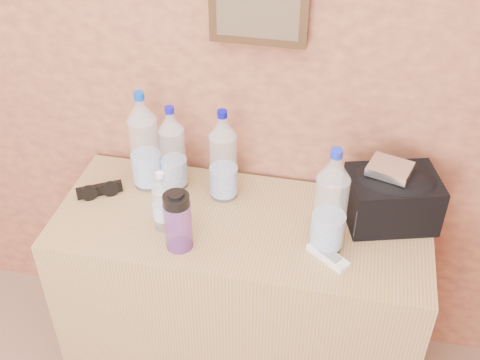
% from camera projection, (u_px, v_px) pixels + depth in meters
% --- Properties ---
extents(picture_frame, '(0.30, 0.03, 0.25)m').
position_uv_depth(picture_frame, '(259.00, 4.00, 1.77)').
color(picture_frame, '#382311').
rests_on(picture_frame, room_shell).
extents(dresser, '(1.22, 0.51, 0.77)m').
position_uv_depth(dresser, '(241.00, 300.00, 2.19)').
color(dresser, tan).
rests_on(dresser, ground).
extents(pet_large_a, '(0.09, 0.09, 0.31)m').
position_uv_depth(pet_large_a, '(173.00, 152.00, 2.03)').
color(pet_large_a, '#CDE8FF').
rests_on(pet_large_a, dresser).
extents(pet_large_b, '(0.10, 0.10, 0.36)m').
position_uv_depth(pet_large_b, '(145.00, 146.00, 2.02)').
color(pet_large_b, '#C0D8F9').
rests_on(pet_large_b, dresser).
extents(pet_large_c, '(0.09, 0.09, 0.33)m').
position_uv_depth(pet_large_c, '(223.00, 160.00, 1.98)').
color(pet_large_c, silver).
rests_on(pet_large_c, dresser).
extents(pet_large_d, '(0.10, 0.10, 0.36)m').
position_uv_depth(pet_large_d, '(330.00, 207.00, 1.77)').
color(pet_large_d, white).
rests_on(pet_large_d, dresser).
extents(pet_small, '(0.06, 0.06, 0.22)m').
position_uv_depth(pet_small, '(163.00, 204.00, 1.88)').
color(pet_small, silver).
rests_on(pet_small, dresser).
extents(nalgene_bottle, '(0.08, 0.08, 0.21)m').
position_uv_depth(nalgene_bottle, '(178.00, 221.00, 1.81)').
color(nalgene_bottle, purple).
rests_on(nalgene_bottle, dresser).
extents(sunglasses, '(0.16, 0.13, 0.04)m').
position_uv_depth(sunglasses, '(100.00, 190.00, 2.06)').
color(sunglasses, black).
rests_on(sunglasses, dresser).
extents(ac_remote, '(0.14, 0.12, 0.02)m').
position_uv_depth(ac_remote, '(328.00, 256.00, 1.82)').
color(ac_remote, beige).
rests_on(ac_remote, dresser).
extents(toiletry_bag, '(0.32, 0.27, 0.19)m').
position_uv_depth(toiletry_bag, '(392.00, 196.00, 1.91)').
color(toiletry_bag, black).
rests_on(toiletry_bag, dresser).
extents(foil_packet, '(0.15, 0.14, 0.03)m').
position_uv_depth(foil_packet, '(390.00, 169.00, 1.85)').
color(foil_packet, white).
rests_on(foil_packet, toiletry_bag).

